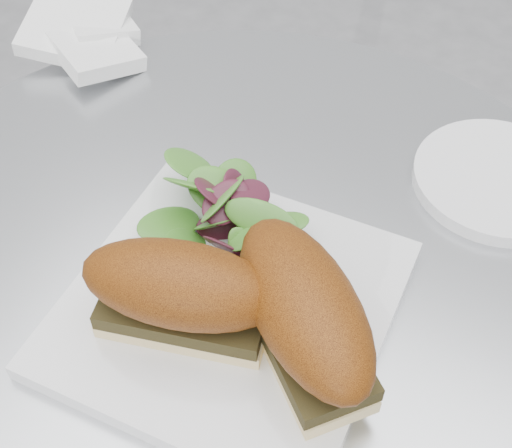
# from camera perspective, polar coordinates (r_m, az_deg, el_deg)

# --- Properties ---
(table) EXTENTS (0.70, 0.70, 0.73)m
(table) POSITION_cam_1_polar(r_m,az_deg,el_deg) (0.80, -1.36, -14.49)
(table) COLOR silver
(table) RESTS_ON ground
(plate) EXTENTS (0.24, 0.24, 0.02)m
(plate) POSITION_cam_1_polar(r_m,az_deg,el_deg) (0.56, -2.21, -6.66)
(plate) COLOR silver
(plate) RESTS_ON table
(sandwich_left) EXTENTS (0.16, 0.10, 0.08)m
(sandwich_left) POSITION_cam_1_polar(r_m,az_deg,el_deg) (0.51, -6.04, -5.44)
(sandwich_left) COLOR #EFE395
(sandwich_left) RESTS_ON plate
(sandwich_right) EXTENTS (0.17, 0.16, 0.08)m
(sandwich_right) POSITION_cam_1_polar(r_m,az_deg,el_deg) (0.50, 3.84, -7.08)
(sandwich_right) COLOR #EFE395
(sandwich_right) RESTS_ON plate
(salad) EXTENTS (0.11, 0.11, 0.05)m
(salad) POSITION_cam_1_polar(r_m,az_deg,el_deg) (0.59, -2.48, 1.78)
(salad) COLOR #569C33
(salad) RESTS_ON plate
(napkin) EXTENTS (0.14, 0.14, 0.02)m
(napkin) POSITION_cam_1_polar(r_m,az_deg,el_deg) (0.83, -13.33, 13.48)
(napkin) COLOR white
(napkin) RESTS_ON table
(saucer) EXTENTS (0.15, 0.15, 0.01)m
(saucer) POSITION_cam_1_polar(r_m,az_deg,el_deg) (0.69, 18.75, 3.41)
(saucer) COLOR silver
(saucer) RESTS_ON table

